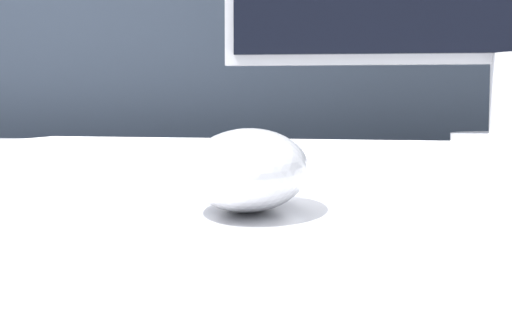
{
  "coord_description": "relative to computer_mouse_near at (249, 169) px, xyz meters",
  "views": [
    {
      "loc": [
        0.04,
        -0.52,
        0.8
      ],
      "look_at": [
        -0.01,
        -0.12,
        0.77
      ],
      "focal_mm": 50.0,
      "sensor_mm": 36.0,
      "label": 1
    }
  ],
  "objects": [
    {
      "name": "partition_panel",
      "position": [
        0.01,
        0.85,
        -0.18
      ],
      "size": [
        5.0,
        0.03,
        1.17
      ],
      "color": "#333D4C",
      "rests_on": "ground_plane"
    },
    {
      "name": "computer_mouse_near",
      "position": [
        0.0,
        0.0,
        0.0
      ],
      "size": [
        0.06,
        0.11,
        0.04
      ],
      "rotation": [
        0.0,
        0.0,
        0.0
      ],
      "color": "white",
      "rests_on": "desk"
    },
    {
      "name": "keyboard",
      "position": [
        -0.02,
        0.2,
        -0.01
      ],
      "size": [
        0.46,
        0.2,
        0.02
      ],
      "rotation": [
        0.0,
        0.0,
        -0.12
      ],
      "color": "silver",
      "rests_on": "desk"
    }
  ]
}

